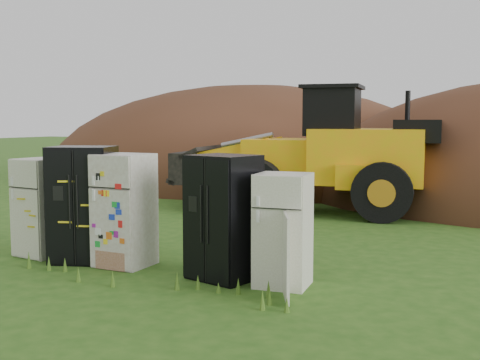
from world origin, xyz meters
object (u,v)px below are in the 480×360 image
object	(u,v)px
fridge_leftmost	(42,207)
fridge_open_door	(283,230)
fridge_black_right	(224,217)
wheel_loader	(301,149)
fridge_black_side	(83,204)
fridge_sticker	(125,210)

from	to	relation	value
fridge_leftmost	fridge_open_door	world-z (taller)	fridge_leftmost
fridge_black_right	wheel_loader	world-z (taller)	wheel_loader
fridge_black_side	fridge_sticker	size ratio (longest dim) A/B	1.06
fridge_black_side	wheel_loader	bearing A→B (deg)	58.80
fridge_black_right	wheel_loader	size ratio (longest dim) A/B	0.28
fridge_open_door	fridge_black_side	bearing A→B (deg)	174.56
fridge_sticker	fridge_black_right	distance (m)	1.89
wheel_loader	fridge_leftmost	bearing A→B (deg)	-116.81
fridge_sticker	wheel_loader	world-z (taller)	wheel_loader
fridge_leftmost	fridge_open_door	distance (m)	4.68
fridge_sticker	wheel_loader	bearing A→B (deg)	85.25
fridge_sticker	fridge_open_door	xyz separation A→B (m)	(2.86, 0.02, -0.11)
fridge_black_side	fridge_sticker	world-z (taller)	fridge_black_side
fridge_black_side	wheel_loader	size ratio (longest dim) A/B	0.29
fridge_leftmost	fridge_black_right	xyz separation A→B (m)	(3.71, 0.03, 0.08)
fridge_black_side	fridge_open_door	bearing A→B (deg)	-19.31
fridge_sticker	fridge_black_right	xyz separation A→B (m)	(1.89, -0.00, 0.02)
fridge_black_right	fridge_open_door	xyz separation A→B (m)	(0.98, 0.02, -0.12)
fridge_open_door	fridge_leftmost	bearing A→B (deg)	173.96
wheel_loader	fridge_black_right	bearing A→B (deg)	-87.35
fridge_open_door	wheel_loader	world-z (taller)	wheel_loader
fridge_leftmost	fridge_sticker	size ratio (longest dim) A/B	0.93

